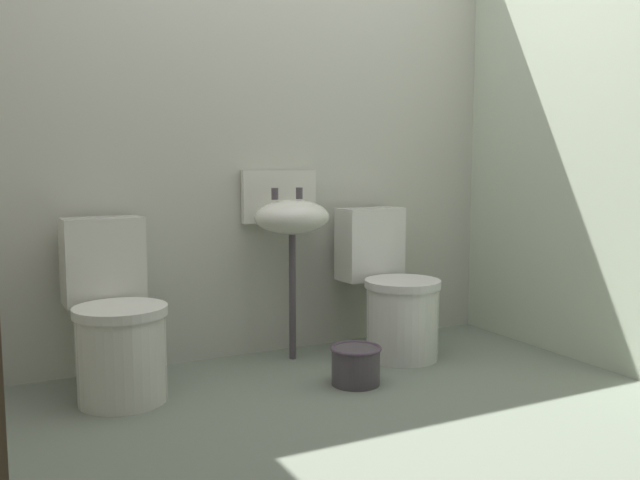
% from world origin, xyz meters
% --- Properties ---
extents(ground_plane, '(3.32, 2.49, 0.08)m').
position_xyz_m(ground_plane, '(0.00, 0.00, -0.04)').
color(ground_plane, slate).
extents(wall_back, '(3.32, 0.10, 2.44)m').
position_xyz_m(wall_back, '(0.00, 1.09, 1.22)').
color(wall_back, beige).
rests_on(wall_back, ground).
extents(wall_right, '(0.10, 2.29, 2.44)m').
position_xyz_m(wall_right, '(1.51, 0.10, 1.22)').
color(wall_right, '#B7C4A9').
rests_on(wall_right, ground).
extents(toilet_left, '(0.42, 0.61, 0.78)m').
position_xyz_m(toilet_left, '(-0.79, 0.69, 0.32)').
color(toilet_left, silver).
rests_on(toilet_left, ground).
extents(toilet_right, '(0.43, 0.61, 0.78)m').
position_xyz_m(toilet_right, '(0.65, 0.69, 0.32)').
color(toilet_right, silver).
rests_on(toilet_right, ground).
extents(sink, '(0.42, 0.35, 0.99)m').
position_xyz_m(sink, '(0.14, 0.88, 0.75)').
color(sink, '#4A4349').
rests_on(sink, ground).
extents(bucket, '(0.24, 0.24, 0.18)m').
position_xyz_m(bucket, '(0.23, 0.34, 0.09)').
color(bucket, '#4A4349').
rests_on(bucket, ground).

